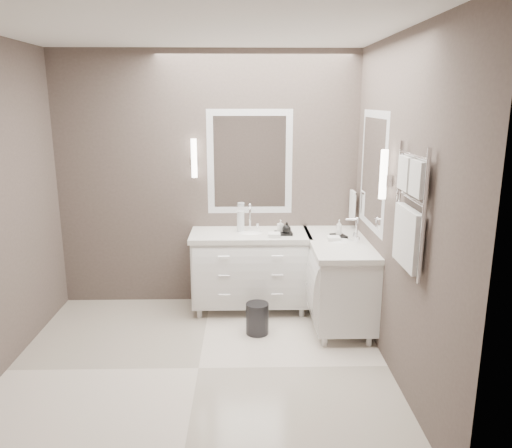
{
  "coord_description": "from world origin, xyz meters",
  "views": [
    {
      "loc": [
        0.4,
        -3.78,
        2.19
      ],
      "look_at": [
        0.5,
        0.7,
        1.07
      ],
      "focal_mm": 35.0,
      "sensor_mm": 36.0,
      "label": 1
    }
  ],
  "objects_px": {
    "waste_bin": "(257,318)",
    "vanity_right": "(338,276)",
    "towel_ladder": "(409,217)",
    "vanity_back": "(250,266)"
  },
  "relations": [
    {
      "from": "waste_bin",
      "to": "vanity_right",
      "type": "bearing_deg",
      "value": 17.84
    },
    {
      "from": "towel_ladder",
      "to": "vanity_back",
      "type": "bearing_deg",
      "value": 124.1
    },
    {
      "from": "vanity_back",
      "to": "waste_bin",
      "type": "xyz_separation_m",
      "value": [
        0.06,
        -0.59,
        -0.33
      ]
    },
    {
      "from": "vanity_back",
      "to": "towel_ladder",
      "type": "height_order",
      "value": "towel_ladder"
    },
    {
      "from": "vanity_right",
      "to": "waste_bin",
      "type": "bearing_deg",
      "value": -162.16
    },
    {
      "from": "vanity_right",
      "to": "waste_bin",
      "type": "relative_size",
      "value": 4.07
    },
    {
      "from": "vanity_right",
      "to": "towel_ladder",
      "type": "relative_size",
      "value": 1.38
    },
    {
      "from": "vanity_back",
      "to": "waste_bin",
      "type": "relative_size",
      "value": 4.07
    },
    {
      "from": "towel_ladder",
      "to": "waste_bin",
      "type": "distance_m",
      "value": 1.92
    },
    {
      "from": "vanity_right",
      "to": "towel_ladder",
      "type": "xyz_separation_m",
      "value": [
        0.23,
        -1.3,
        0.91
      ]
    }
  ]
}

